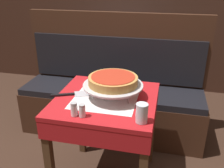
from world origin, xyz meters
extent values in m
cube|color=red|center=(0.00, 0.00, 0.72)|extent=(0.68, 0.68, 0.03)
cube|color=white|center=(0.00, 0.00, 0.74)|extent=(0.42, 0.42, 0.00)
cube|color=red|center=(0.00, 0.00, 0.64)|extent=(0.68, 0.68, 0.12)
cube|color=#4C331E|center=(-0.31, -0.31, 0.35)|extent=(0.05, 0.05, 0.71)
cube|color=#4C331E|center=(-0.31, 0.31, 0.35)|extent=(0.05, 0.05, 0.71)
cube|color=#4C331E|center=(0.31, 0.31, 0.35)|extent=(0.05, 0.05, 0.71)
cube|color=#194799|center=(-0.26, 1.43, 0.73)|extent=(0.70, 0.70, 0.03)
cube|color=white|center=(-0.26, 1.43, 0.74)|extent=(0.43, 0.43, 0.00)
cube|color=#194799|center=(-0.26, 1.43, 0.65)|extent=(0.69, 0.69, 0.11)
cube|color=#4C331E|center=(-0.57, 1.12, 0.36)|extent=(0.05, 0.05, 0.71)
cube|color=#4C331E|center=(0.05, 1.12, 0.36)|extent=(0.05, 0.05, 0.71)
cube|color=#4C331E|center=(-0.57, 1.74, 0.36)|extent=(0.05, 0.05, 0.71)
cube|color=#4C331E|center=(0.05, 1.74, 0.36)|extent=(0.05, 0.05, 0.71)
cube|color=#3D2316|center=(-0.12, 0.68, 0.21)|extent=(1.79, 0.49, 0.43)
cube|color=black|center=(-0.12, 0.68, 0.46)|extent=(1.75, 0.48, 0.06)
cube|color=#3D2316|center=(-0.12, 0.90, 0.84)|extent=(1.79, 0.06, 0.70)
cube|color=black|center=(-0.12, 0.86, 0.73)|extent=(1.71, 0.02, 0.44)
cube|color=#3D2319|center=(0.00, 1.94, 1.20)|extent=(6.00, 0.04, 2.40)
cylinder|color=#ADADB2|center=(0.04, 0.16, 0.78)|extent=(0.01, 0.01, 0.08)
cylinder|color=#ADADB2|center=(-0.07, -0.05, 0.78)|extent=(0.01, 0.01, 0.08)
cylinder|color=#ADADB2|center=(0.16, -0.05, 0.78)|extent=(0.01, 0.01, 0.08)
cylinder|color=#ADADB2|center=(0.04, 0.02, 0.81)|extent=(0.28, 0.28, 0.01)
cylinder|color=silver|center=(0.04, 0.02, 0.82)|extent=(0.39, 0.39, 0.01)
cylinder|color=silver|center=(0.04, 0.02, 0.83)|extent=(0.41, 0.41, 0.01)
cylinder|color=#C68E47|center=(0.04, 0.02, 0.86)|extent=(0.33, 0.33, 0.05)
cylinder|color=red|center=(0.04, 0.02, 0.89)|extent=(0.29, 0.29, 0.01)
cube|color=#BCBCC1|center=(-0.18, 0.01, 0.74)|extent=(0.13, 0.12, 0.00)
cube|color=black|center=(-0.30, -0.04, 0.74)|extent=(0.16, 0.08, 0.01)
cylinder|color=silver|center=(0.27, -0.25, 0.79)|extent=(0.07, 0.07, 0.11)
cylinder|color=silver|center=(-0.12, -0.27, 0.77)|extent=(0.04, 0.04, 0.07)
cylinder|color=#B7B7BC|center=(-0.12, -0.27, 0.81)|extent=(0.04, 0.04, 0.02)
cylinder|color=silver|center=(-0.07, -0.27, 0.77)|extent=(0.04, 0.04, 0.06)
cylinder|color=#B7B7BC|center=(-0.07, -0.27, 0.81)|extent=(0.04, 0.04, 0.02)
cube|color=#B2B2B7|center=(0.01, 0.30, 0.78)|extent=(0.10, 0.05, 0.09)
cube|color=black|center=(-0.31, 1.47, 0.76)|extent=(0.15, 0.15, 0.03)
cylinder|color=black|center=(-0.31, 1.47, 0.83)|extent=(0.01, 0.01, 0.11)
cylinder|color=gold|center=(-0.31, 1.52, 0.82)|extent=(0.04, 0.04, 0.09)
cylinder|color=white|center=(-0.31, 1.42, 0.82)|extent=(0.04, 0.04, 0.09)
camera|label=1|loc=(0.39, -1.47, 1.50)|focal=40.00mm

